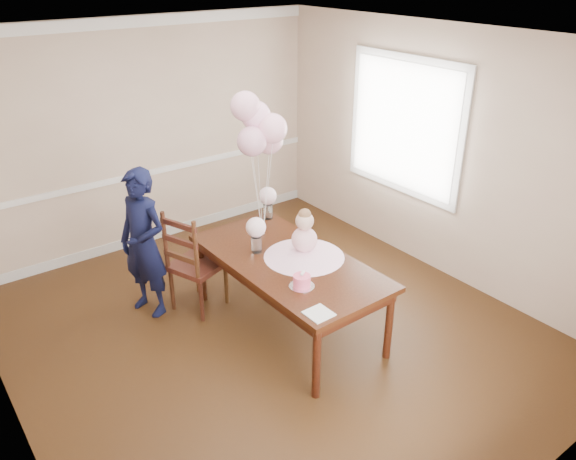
{
  "coord_description": "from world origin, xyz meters",
  "views": [
    {
      "loc": [
        -2.53,
        -3.66,
        3.28
      ],
      "look_at": [
        0.19,
        -0.03,
        1.05
      ],
      "focal_mm": 35.0,
      "sensor_mm": 36.0,
      "label": 1
    }
  ],
  "objects": [
    {
      "name": "chair_leg_br",
      "position": [
        -0.21,
        1.05,
        0.23
      ],
      "size": [
        0.06,
        0.06,
        0.46
      ],
      "primitive_type": "cylinder",
      "rotation": [
        0.0,
        0.0,
        0.36
      ],
      "color": "#3C2010",
      "rests_on": "floor"
    },
    {
      "name": "cake_flower_a",
      "position": [
        -0.0,
        -0.48,
        0.87
      ],
      "size": [
        0.03,
        0.03,
        0.03
      ],
      "primitive_type": "sphere",
      "color": "silver",
      "rests_on": "birthday_cake"
    },
    {
      "name": "roses_far",
      "position": [
        0.56,
        0.82,
        1.01
      ],
      "size": [
        0.19,
        0.19,
        0.19
      ],
      "primitive_type": "sphere",
      "color": "silver",
      "rests_on": "rose_vase_far"
    },
    {
      "name": "window_blinds",
      "position": [
        2.21,
        0.5,
        1.55
      ],
      "size": [
        0.01,
        1.5,
        1.4
      ],
      "primitive_type": "cube",
      "color": "white",
      "rests_on": "wall_right"
    },
    {
      "name": "woman",
      "position": [
        -0.76,
        1.04,
        0.76
      ],
      "size": [
        0.54,
        0.65,
        1.52
      ],
      "primitive_type": "imported",
      "rotation": [
        0.0,
        0.0,
        -1.21
      ],
      "color": "black",
      "rests_on": "floor"
    },
    {
      "name": "wall_front",
      "position": [
        0.0,
        -2.5,
        1.35
      ],
      "size": [
        4.5,
        0.02,
        2.7
      ],
      "primitive_type": "cube",
      "color": "tan",
      "rests_on": "floor"
    },
    {
      "name": "baseboard_trim",
      "position": [
        0.0,
        2.49,
        0.06
      ],
      "size": [
        4.5,
        0.02,
        0.12
      ],
      "primitive_type": "cube",
      "color": "silver",
      "rests_on": "floor"
    },
    {
      "name": "table_leg_br",
      "position": [
        0.6,
        0.89,
        0.35
      ],
      "size": [
        0.07,
        0.07,
        0.7
      ],
      "primitive_type": "cylinder",
      "rotation": [
        0.0,
        0.0,
        0.01
      ],
      "color": "black",
      "rests_on": "floor"
    },
    {
      "name": "balloon_ribbon_a",
      "position": [
        0.24,
        0.52,
        1.18
      ],
      "size": [
        0.09,
        0.01,
        0.83
      ],
      "primitive_type": "cylinder",
      "rotation": [
        0.0,
        -0.1,
        0.01
      ],
      "color": "silver",
      "rests_on": "balloon_weight"
    },
    {
      "name": "balloon_ribbon_c",
      "position": [
        0.3,
        0.57,
        1.27
      ],
      "size": [
        0.02,
        0.09,
        1.03
      ],
      "primitive_type": "cylinder",
      "rotation": [
        -0.09,
        0.02,
        0.01
      ],
      "color": "white",
      "rests_on": "balloon_weight"
    },
    {
      "name": "chair_slat_low",
      "position": [
        -0.52,
        0.72,
        0.67
      ],
      "size": [
        0.18,
        0.42,
        0.05
      ],
      "primitive_type": "cube",
      "rotation": [
        0.0,
        0.0,
        0.36
      ],
      "color": "#3B1D10",
      "rests_on": "dining_chair_seat"
    },
    {
      "name": "chair_rail_trim",
      "position": [
        0.0,
        2.49,
        0.9
      ],
      "size": [
        4.5,
        0.02,
        0.07
      ],
      "primitive_type": "cube",
      "color": "white",
      "rests_on": "wall_back"
    },
    {
      "name": "balloon_c",
      "position": [
        0.31,
        0.62,
        1.94
      ],
      "size": [
        0.28,
        0.28,
        0.28
      ],
      "primitive_type": "sphere",
      "color": "#FFB4D7",
      "rests_on": "balloon_ribbon_c"
    },
    {
      "name": "chair_back_post_l",
      "position": [
        -0.46,
        0.54,
        0.8
      ],
      "size": [
        0.06,
        0.06,
        0.6
      ],
      "primitive_type": "cylinder",
      "rotation": [
        0.0,
        0.0,
        0.36
      ],
      "color": "#3A1F10",
      "rests_on": "dining_chair_seat"
    },
    {
      "name": "chair_leg_bl",
      "position": [
        -0.57,
        0.91,
        0.23
      ],
      "size": [
        0.06,
        0.06,
        0.46
      ],
      "primitive_type": "cylinder",
      "rotation": [
        0.0,
        0.0,
        0.36
      ],
      "color": "#33180E",
      "rests_on": "floor"
    },
    {
      "name": "balloon_ribbon_e",
      "position": [
        0.36,
        0.56,
        1.15
      ],
      "size": [
        0.14,
        0.07,
        0.77
      ],
      "primitive_type": "cylinder",
      "rotation": [
        -0.09,
        0.17,
        0.01
      ],
      "color": "white",
      "rests_on": "balloon_weight"
    },
    {
      "name": "chair_leg_fl",
      "position": [
        -0.44,
        0.55,
        0.23
      ],
      "size": [
        0.06,
        0.06,
        0.46
      ],
      "primitive_type": "cylinder",
      "rotation": [
        0.0,
        0.0,
        0.36
      ],
      "color": "#32150D",
      "rests_on": "floor"
    },
    {
      "name": "dining_chair_seat",
      "position": [
        -0.32,
        0.8,
        0.49
      ],
      "size": [
        0.61,
        0.61,
        0.05
      ],
      "primitive_type": "cube",
      "rotation": [
        0.0,
        0.0,
        0.36
      ],
      "color": "#3D1710",
      "rests_on": "chair_leg_fl"
    },
    {
      "name": "baby_torso",
      "position": [
        0.34,
        -0.08,
        0.93
      ],
      "size": [
        0.24,
        0.24,
        0.24
      ],
      "primitive_type": "sphere",
      "color": "#F299CF",
      "rests_on": "baby_skirt"
    },
    {
      "name": "balloon_a",
      "position": [
        0.19,
        0.52,
        1.74
      ],
      "size": [
        0.28,
        0.28,
        0.28
      ],
      "primitive_type": "sphere",
      "color": "#D798B2",
      "rests_on": "balloon_ribbon_a"
    },
    {
      "name": "chair_slat_top",
      "position": [
        -0.52,
        0.72,
        1.02
      ],
      "size": [
        0.18,
        0.42,
        0.05
      ],
      "primitive_type": "cube",
      "rotation": [
        0.0,
        0.0,
        0.36
      ],
      "color": "black",
      "rests_on": "dining_chair_seat"
    },
    {
      "name": "cake_flower_b",
      "position": [
        0.03,
        -0.46,
        0.87
      ],
      "size": [
        0.03,
        0.03,
        0.03
      ],
      "primitive_type": "sphere",
      "color": "white",
      "rests_on": "birthday_cake"
    },
    {
      "name": "crown_molding",
      "position": [
        0.0,
        2.49,
        2.63
      ],
      "size": [
        4.5,
        0.02,
        0.12
      ],
      "primitive_type": "cube",
      "color": "white",
      "rests_on": "wall_back"
    },
    {
      "name": "baby_hair",
      "position": [
        0.34,
        -0.08,
        1.18
      ],
      "size": [
        0.12,
        0.12,
        0.12
      ],
      "primitive_type": "sphere",
      "color": "brown",
      "rests_on": "baby_head"
    },
    {
      "name": "balloon_ribbon_d",
      "position": [
        0.25,
        0.58,
        1.32
      ],
      "size": [
        0.08,
        0.1,
        1.13
      ],
      "primitive_type": "cylinder",
      "rotation": [
        -0.09,
        -0.07,
        0.01
      ],
      "color": "white",
      "rests_on": "balloon_weight"
    },
    {
      "name": "window_frame",
      "position": [
        2.23,
        0.5,
        1.55
      ],
      "size": [
        0.02,
        1.66,
        1.56
      ],
      "primitive_type": "cube",
      "color": "silver",
      "rests_on": "wall_right"
    },
    {
      "name": "balloon_d",
      "position": [
        0.21,
        0.64,
        2.04
      ],
      "size": [
        0.28,
        0.28,
        0.28
      ],
      "primitive_type": "sphere",
      "color": "#ECA7BF",
      "rests_on": "balloon_ribbon_d"
    },
    {
      "name": "balloon_ribbon_b",
      "position": [
        0.34,
        0.49,
        1.22
      ],
      "size": [
        0.1,
        0.05,
        0.93
      ],
      "primitive_type": "cylinder",
      "rotation": [
        0.05,
        0.1,
        0.01
      ],
      "color": "white",
      "rests_on": "balloon_weight"
    },
    {
      "name": "rose_vase_near",
      "position": [
        0.04,
        0.27,
        0.83
      ],
      "size": [
        0.1,
        0.1,
        0.16
      ],
      "primitive_type": "cylinder",
      "rotation": [
        0.0,
        0.0,
        0.01
      ],
      "color": "silver",
      "rests_on": "dining_table_top"
    },
    {
      "name": "baby_skirt",
      "position": [
        0.34,
        -0.08,
        0.8
      ],
      "size": [
        0.77,
        0.77,
        0.1
      ],
      "primitive_type": "cone",
      "rotation": [
        0.0,
        0.0,
        0.01
      ],
      "color": "#FFBBDC",
      "rests_on": "dining_table_top"
    },
    {
      "name": "ceiling",
      "position": [
        0.0,
        0.0,
        2.7
      ],
      "size": [
        4.5,
        5.0,
        0.02
      ],
      "primitive_type": "cube",
      "color": "white",
      "rests_on": "wall_back"
    },
    {
      "name": "napkin",
      "position": [
        -0.14,
        -0.88,
        0.75
      ],
      "size": [
        0.2,
        0.2,
        0.01
      ],
      "primitive_type": "cube",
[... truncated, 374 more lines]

